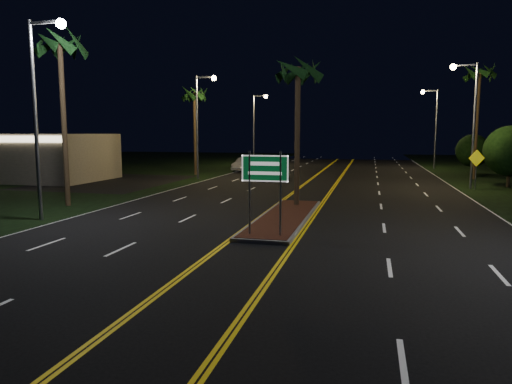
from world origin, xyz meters
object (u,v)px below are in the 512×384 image
(palm_left_far, at_px, (194,95))
(shrub_mid, at_px, (510,151))
(streetlight_right_far, at_px, (433,119))
(median_island, at_px, (285,217))
(shrub_far, at_px, (473,151))
(car_near, at_px, (276,171))
(car_far, at_px, (245,163))
(warning_sign, at_px, (476,163))
(commercial_building, at_px, (21,157))
(palm_right_far, at_px, (480,74))
(streetlight_right_mid, at_px, (469,111))
(palm_median, at_px, (298,71))
(highway_sign, at_px, (265,176))
(palm_left_near, at_px, (60,46))
(streetlight_left_mid, at_px, (201,115))
(streetlight_left_far, at_px, (257,121))
(streetlight_left_near, at_px, (41,97))

(palm_left_far, relative_size, shrub_mid, 1.90)
(streetlight_right_far, distance_m, palm_left_far, 27.36)
(median_island, distance_m, shrub_far, 32.19)
(streetlight_right_far, xyz_separation_m, shrub_mid, (3.39, -18.00, -2.93))
(median_island, distance_m, car_near, 18.59)
(car_near, height_order, car_far, car_far)
(car_far, relative_size, warning_sign, 1.77)
(car_near, distance_m, warning_sign, 15.77)
(commercial_building, relative_size, palm_right_far, 1.46)
(palm_left_far, distance_m, palm_right_far, 25.72)
(streetlight_right_mid, height_order, palm_median, streetlight_right_mid)
(streetlight_right_far, bearing_deg, highway_sign, -105.15)
(streetlight_right_mid, bearing_deg, median_island, -125.28)
(palm_left_near, bearing_deg, streetlight_left_mid, 83.27)
(median_island, height_order, shrub_mid, shrub_mid)
(streetlight_right_mid, distance_m, palm_left_near, 27.19)
(streetlight_left_far, bearing_deg, highway_sign, -75.56)
(commercial_building, distance_m, streetlight_right_mid, 36.85)
(car_near, bearing_deg, palm_right_far, 24.90)
(median_island, relative_size, car_far, 2.01)
(streetlight_right_mid, relative_size, car_near, 1.98)
(median_island, relative_size, commercial_building, 0.68)
(streetlight_right_far, distance_m, car_near, 22.93)
(commercial_building, xyz_separation_m, palm_left_far, (13.20, 8.01, 5.74))
(palm_median, height_order, palm_left_far, palm_left_far)
(highway_sign, height_order, streetlight_right_far, streetlight_right_far)
(car_near, bearing_deg, palm_left_near, -107.32)
(palm_left_near, bearing_deg, palm_right_far, 41.01)
(car_near, bearing_deg, streetlight_left_far, 117.81)
(palm_left_far, bearing_deg, highway_sign, -63.08)
(highway_sign, height_order, shrub_far, shrub_far)
(median_island, xyz_separation_m, car_near, (-4.11, 18.12, 0.67))
(car_far, height_order, warning_sign, warning_sign)
(palm_right_far, bearing_deg, streetlight_right_far, 100.33)
(median_island, bearing_deg, shrub_mid, 50.53)
(median_island, distance_m, palm_left_near, 15.20)
(highway_sign, relative_size, palm_left_near, 0.33)
(streetlight_right_mid, xyz_separation_m, warning_sign, (0.62, -0.37, -3.75))
(streetlight_left_near, relative_size, car_near, 1.98)
(streetlight_left_far, relative_size, shrub_mid, 1.95)
(median_island, relative_size, palm_right_far, 1.00)
(shrub_mid, relative_size, shrub_far, 1.17)
(palm_left_near, relative_size, car_near, 2.15)
(streetlight_left_near, bearing_deg, palm_right_far, 48.00)
(warning_sign, bearing_deg, shrub_far, 59.30)
(commercial_building, height_order, streetlight_right_far, streetlight_right_far)
(palm_left_near, xyz_separation_m, palm_right_far, (25.30, 22.00, 0.46))
(streetlight_left_mid, bearing_deg, palm_left_near, -96.73)
(car_near, bearing_deg, palm_median, -65.51)
(highway_sign, bearing_deg, palm_left_near, 157.40)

